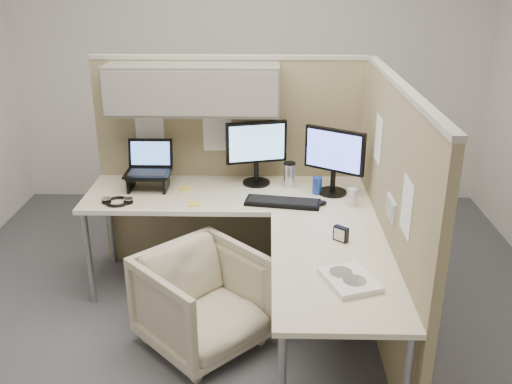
{
  "coord_description": "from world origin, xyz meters",
  "views": [
    {
      "loc": [
        0.18,
        -3.18,
        2.24
      ],
      "look_at": [
        0.1,
        0.25,
        0.85
      ],
      "focal_mm": 40.0,
      "sensor_mm": 36.0,
      "label": 1
    }
  ],
  "objects_px": {
    "keyboard": "(283,202)",
    "office_chair": "(203,297)",
    "desk": "(259,223)",
    "monitor_left": "(256,148)"
  },
  "relations": [
    {
      "from": "desk",
      "to": "monitor_left",
      "type": "distance_m",
      "value": 0.67
    },
    {
      "from": "desk",
      "to": "office_chair",
      "type": "height_order",
      "value": "desk"
    },
    {
      "from": "desk",
      "to": "monitor_left",
      "type": "xyz_separation_m",
      "value": [
        -0.03,
        0.59,
        0.32
      ]
    },
    {
      "from": "monitor_left",
      "to": "office_chair",
      "type": "bearing_deg",
      "value": -123.24
    },
    {
      "from": "office_chair",
      "to": "monitor_left",
      "type": "height_order",
      "value": "monitor_left"
    },
    {
      "from": "office_chair",
      "to": "keyboard",
      "type": "bearing_deg",
      "value": 3.25
    },
    {
      "from": "office_chair",
      "to": "keyboard",
      "type": "xyz_separation_m",
      "value": [
        0.49,
        0.54,
        0.4
      ]
    },
    {
      "from": "keyboard",
      "to": "office_chair",
      "type": "bearing_deg",
      "value": -122.89
    },
    {
      "from": "monitor_left",
      "to": "keyboard",
      "type": "height_order",
      "value": "monitor_left"
    },
    {
      "from": "monitor_left",
      "to": "desk",
      "type": "bearing_deg",
      "value": -101.56
    }
  ]
}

